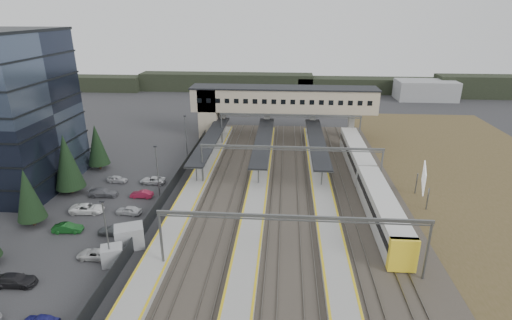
# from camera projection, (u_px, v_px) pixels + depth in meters

# --- Properties ---
(ground) EXTENTS (220.00, 220.00, 0.00)m
(ground) POSITION_uv_depth(u_px,v_px,m) (197.00, 231.00, 51.66)
(ground) COLOR #2B2B2D
(ground) RESTS_ON ground
(conifer_row) EXTENTS (4.42, 49.82, 9.50)m
(conifer_row) POSITION_uv_depth(u_px,v_px,m) (8.00, 206.00, 47.90)
(conifer_row) COLOR black
(conifer_row) RESTS_ON ground
(car_park) EXTENTS (10.69, 44.60, 1.29)m
(car_park) POSITION_uv_depth(u_px,v_px,m) (72.00, 249.00, 46.80)
(car_park) COLOR silver
(car_park) RESTS_ON ground
(lampposts) EXTENTS (0.50, 53.25, 8.07)m
(lampposts) POSITION_uv_depth(u_px,v_px,m) (137.00, 195.00, 51.85)
(lampposts) COLOR slate
(lampposts) RESTS_ON ground
(fence) EXTENTS (0.08, 90.00, 2.00)m
(fence) POSITION_uv_depth(u_px,v_px,m) (159.00, 205.00, 56.42)
(fence) COLOR #26282B
(fence) RESTS_ON ground
(relay_cabin_near) EXTENTS (3.98, 3.51, 2.75)m
(relay_cabin_near) POSITION_uv_depth(u_px,v_px,m) (130.00, 237.00, 47.81)
(relay_cabin_near) COLOR gray
(relay_cabin_near) RESTS_ON ground
(relay_cabin_far) EXTENTS (2.88, 2.67, 2.13)m
(relay_cabin_far) POSITION_uv_depth(u_px,v_px,m) (112.00, 255.00, 44.78)
(relay_cabin_far) COLOR gray
(relay_cabin_far) RESTS_ON ground
(rail_corridor) EXTENTS (34.00, 90.00, 0.92)m
(rail_corridor) POSITION_uv_depth(u_px,v_px,m) (271.00, 213.00, 55.56)
(rail_corridor) COLOR #343028
(rail_corridor) RESTS_ON ground
(canopies) EXTENTS (23.10, 30.00, 3.28)m
(canopies) POSITION_uv_depth(u_px,v_px,m) (263.00, 140.00, 74.95)
(canopies) COLOR black
(canopies) RESTS_ON ground
(footbridge) EXTENTS (40.40, 6.40, 11.20)m
(footbridge) POSITION_uv_depth(u_px,v_px,m) (271.00, 102.00, 87.47)
(footbridge) COLOR #C2AB92
(footbridge) RESTS_ON ground
(gantries) EXTENTS (28.40, 62.28, 7.17)m
(gantries) POSITION_uv_depth(u_px,v_px,m) (291.00, 182.00, 51.48)
(gantries) COLOR slate
(gantries) RESTS_ON ground
(train) EXTENTS (3.09, 42.97, 3.89)m
(train) POSITION_uv_depth(u_px,v_px,m) (367.00, 178.00, 62.24)
(train) COLOR beige
(train) RESTS_ON ground
(billboard) EXTENTS (1.88, 6.14, 5.45)m
(billboard) POSITION_uv_depth(u_px,v_px,m) (424.00, 179.00, 58.37)
(billboard) COLOR slate
(billboard) RESTS_ON ground
(treeline_far) EXTENTS (170.00, 19.00, 7.00)m
(treeline_far) POSITION_uv_depth(u_px,v_px,m) (324.00, 85.00, 134.98)
(treeline_far) COLOR black
(treeline_far) RESTS_ON ground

